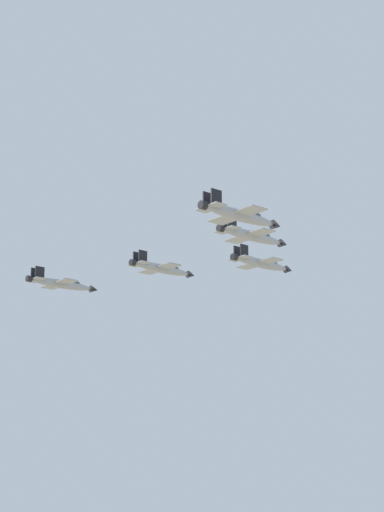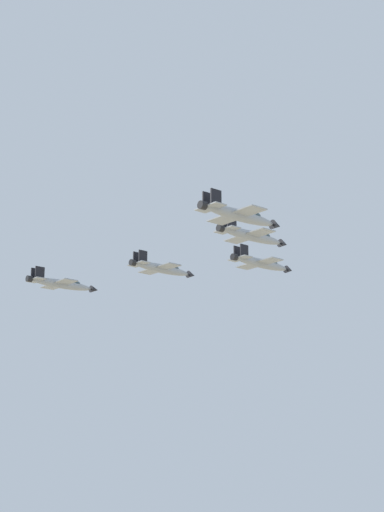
% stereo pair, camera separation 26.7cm
% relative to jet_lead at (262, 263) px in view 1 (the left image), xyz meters
% --- Properties ---
extents(jet_lead, '(18.22, 11.83, 3.94)m').
position_rel_jet_lead_xyz_m(jet_lead, '(0.00, 0.00, 0.00)').
color(jet_lead, '#9EA3A8').
extents(jet_left_wingman, '(17.70, 11.47, 3.83)m').
position_rel_jet_lead_xyz_m(jet_left_wingman, '(-11.02, 18.92, -1.16)').
color(jet_left_wingman, '#9EA3A8').
extents(jet_right_wingman, '(17.76, 11.59, 3.87)m').
position_rel_jet_lead_xyz_m(jet_right_wingman, '(-20.44, -7.83, -0.17)').
color(jet_right_wingman, '#9EA3A8').
extents(jet_left_outer, '(17.17, 11.23, 3.75)m').
position_rel_jet_lead_xyz_m(jet_left_outer, '(-22.04, 37.83, -4.59)').
color(jet_left_outer, '#9EA3A8').
extents(jet_right_outer, '(17.97, 11.70, 3.90)m').
position_rel_jet_lead_xyz_m(jet_right_outer, '(-40.89, -15.65, -3.03)').
color(jet_right_outer, '#9EA3A8').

